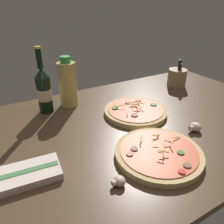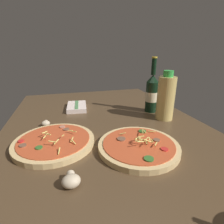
% 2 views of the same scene
% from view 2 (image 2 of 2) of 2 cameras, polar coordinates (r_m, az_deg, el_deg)
% --- Properties ---
extents(counter_slab, '(1.60, 0.90, 0.03)m').
position_cam_2_polar(counter_slab, '(0.70, 0.56, -9.47)').
color(counter_slab, '#4C3823').
rests_on(counter_slab, ground).
extents(pizza_near, '(0.29, 0.29, 0.05)m').
position_cam_2_polar(pizza_near, '(0.68, -18.28, -9.18)').
color(pizza_near, tan).
rests_on(pizza_near, counter_slab).
extents(pizza_far, '(0.28, 0.28, 0.05)m').
position_cam_2_polar(pizza_far, '(0.63, 8.64, -10.90)').
color(pizza_far, tan).
rests_on(pizza_far, counter_slab).
extents(beer_bottle, '(0.06, 0.06, 0.29)m').
position_cam_2_polar(beer_bottle, '(0.97, 12.84, 6.09)').
color(beer_bottle, black).
rests_on(beer_bottle, counter_slab).
extents(oil_bottle, '(0.08, 0.08, 0.24)m').
position_cam_2_polar(oil_bottle, '(0.88, 17.16, 4.53)').
color(oil_bottle, '#D6B766').
rests_on(oil_bottle, counter_slab).
extents(mushroom_left, '(0.04, 0.04, 0.03)m').
position_cam_2_polar(mushroom_left, '(0.85, -20.82, -3.49)').
color(mushroom_left, beige).
rests_on(mushroom_left, counter_slab).
extents(mushroom_right, '(0.05, 0.05, 0.03)m').
position_cam_2_polar(mushroom_right, '(0.49, -13.24, -20.92)').
color(mushroom_right, beige).
rests_on(mushroom_right, counter_slab).
extents(dish_towel, '(0.18, 0.12, 0.03)m').
position_cam_2_polar(dish_towel, '(1.04, -11.41, 1.71)').
color(dish_towel, beige).
rests_on(dish_towel, counter_slab).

